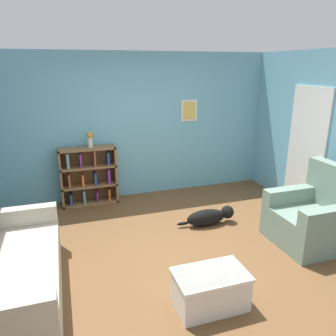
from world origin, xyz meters
TOP-DOWN VIEW (x-y plane):
  - ground_plane at (0.00, 0.00)m, footprint 14.00×14.00m
  - wall_back at (0.00, 2.25)m, footprint 5.60×0.13m
  - couch at (-1.99, -0.31)m, footprint 0.93×1.99m
  - bookshelf at (-0.93, 2.05)m, footprint 0.96×0.30m
  - recliner_chair at (1.87, -0.31)m, footprint 0.92×0.92m
  - coffee_table at (-0.02, -1.04)m, footprint 0.73×0.45m
  - dog at (0.74, 0.60)m, footprint 0.93×0.23m
  - vase at (-0.86, 2.03)m, footprint 0.10×0.10m

SIDE VIEW (x-z plane):
  - ground_plane at x=0.00m, z-range 0.00..0.00m
  - dog at x=0.74m, z-range 0.00..0.27m
  - coffee_table at x=-0.02m, z-range 0.01..0.40m
  - couch at x=-1.99m, z-range -0.11..0.73m
  - recliner_chair at x=1.87m, z-range -0.17..0.92m
  - bookshelf at x=-0.93m, z-range 0.00..1.02m
  - vase at x=-0.86m, z-range 1.04..1.30m
  - wall_back at x=0.00m, z-range 0.00..2.60m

